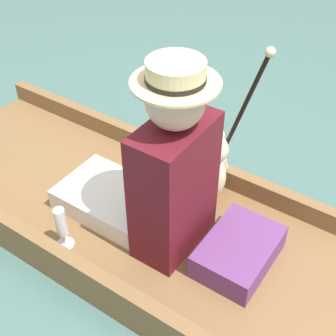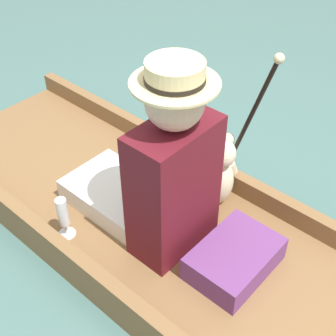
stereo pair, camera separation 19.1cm
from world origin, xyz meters
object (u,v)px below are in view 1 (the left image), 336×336
at_px(walking_cane, 240,115).
at_px(wine_glass, 61,224).
at_px(seated_person, 159,176).
at_px(teddy_bear, 211,169).

bearing_deg(walking_cane, wine_glass, 146.28).
relative_size(seated_person, walking_cane, 1.06).
bearing_deg(wine_glass, seated_person, -45.18).
bearing_deg(teddy_bear, walking_cane, -54.44).
bearing_deg(teddy_bear, wine_glass, 149.23).
height_order(wine_glass, walking_cane, walking_cane).
bearing_deg(wine_glass, walking_cane, -33.72).
relative_size(teddy_bear, wine_glass, 1.77).
xyz_separation_m(teddy_bear, walking_cane, (0.06, -0.09, 0.31)).
bearing_deg(walking_cane, teddy_bear, 125.56).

